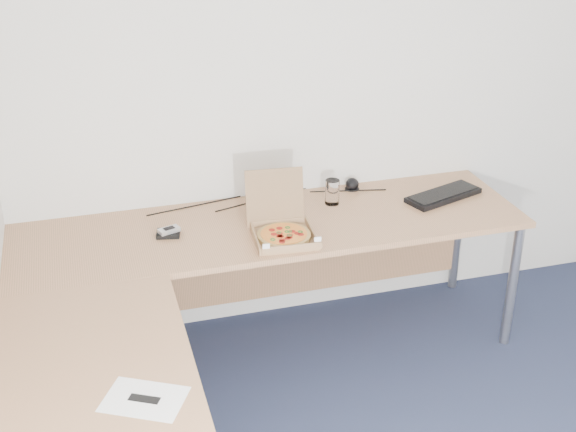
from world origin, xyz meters
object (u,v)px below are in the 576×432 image
object	(u,v)px
keyboard	(443,195)
wallet	(168,233)
desk	(224,281)
pizza_box	(283,231)
drinking_glass	(332,192)

from	to	relation	value
keyboard	wallet	bearing A→B (deg)	162.31
desk	keyboard	bearing A→B (deg)	20.35
pizza_box	drinking_glass	world-z (taller)	pizza_box
desk	keyboard	world-z (taller)	keyboard
desk	wallet	world-z (taller)	wallet
desk	wallet	distance (m)	0.48
pizza_box	keyboard	bearing A→B (deg)	17.31
pizza_box	wallet	size ratio (longest dim) A/B	3.01
pizza_box	wallet	bearing A→B (deg)	166.11
drinking_glass	wallet	distance (m)	0.87
pizza_box	desk	bearing A→B (deg)	-136.78
keyboard	wallet	distance (m)	1.44
wallet	keyboard	bearing A→B (deg)	13.24
keyboard	drinking_glass	bearing A→B (deg)	152.20
keyboard	wallet	size ratio (longest dim) A/B	3.88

